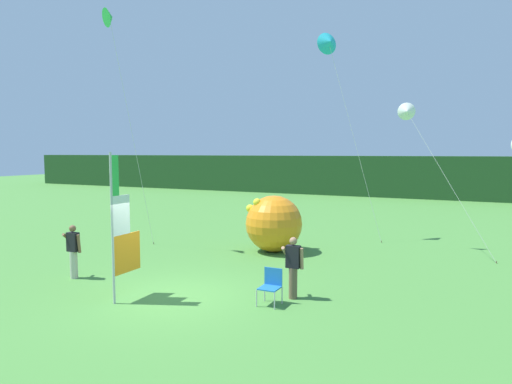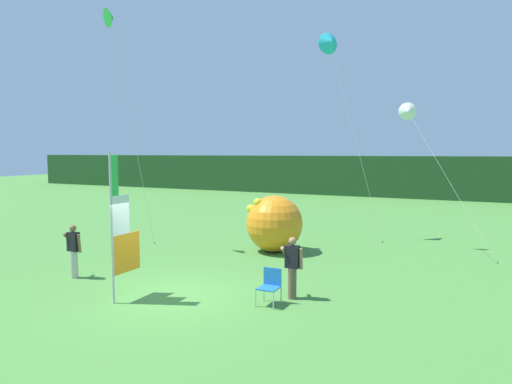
{
  "view_description": "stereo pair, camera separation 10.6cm",
  "coord_description": "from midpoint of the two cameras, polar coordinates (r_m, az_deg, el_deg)",
  "views": [
    {
      "loc": [
        6.89,
        -9.45,
        3.79
      ],
      "look_at": [
        0.81,
        3.3,
        2.54
      ],
      "focal_mm": 31.42,
      "sensor_mm": 36.0,
      "label": 1
    },
    {
      "loc": [
        6.98,
        -9.41,
        3.79
      ],
      "look_at": [
        0.81,
        3.3,
        2.54
      ],
      "focal_mm": 31.42,
      "sensor_mm": 36.0,
      "label": 2
    }
  ],
  "objects": [
    {
      "name": "ground_plane",
      "position": [
        12.3,
        -10.58,
        -12.96
      ],
      "size": [
        120.0,
        120.0,
        0.0
      ],
      "primitive_type": "plane",
      "color": "#478438"
    },
    {
      "name": "distant_treeline",
      "position": [
        40.06,
        15.5,
        1.95
      ],
      "size": [
        80.0,
        2.4,
        3.48
      ],
      "primitive_type": "cube",
      "color": "#1E421E",
      "rests_on": "ground"
    },
    {
      "name": "banner_flag",
      "position": [
        11.91,
        -17.08,
        -4.67
      ],
      "size": [
        0.06,
        1.03,
        3.8
      ],
      "color": "#B7B7BC",
      "rests_on": "ground"
    },
    {
      "name": "person_near_banner",
      "position": [
        11.77,
        4.5,
        -9.36
      ],
      "size": [
        0.55,
        0.48,
        1.61
      ],
      "color": "brown",
      "rests_on": "ground"
    },
    {
      "name": "person_mid_field",
      "position": [
        14.65,
        -22.42,
        -6.85
      ],
      "size": [
        0.55,
        0.48,
        1.62
      ],
      "color": "#B7B2A3",
      "rests_on": "ground"
    },
    {
      "name": "inflatable_balloon",
      "position": [
        17.1,
        2.11,
        -4.03
      ],
      "size": [
        2.16,
        2.16,
        2.16
      ],
      "color": "orange",
      "rests_on": "ground"
    },
    {
      "name": "folding_chair",
      "position": [
        11.41,
        1.67,
        -11.61
      ],
      "size": [
        0.51,
        0.51,
        0.89
      ],
      "color": "#BCBCC1",
      "rests_on": "ground"
    },
    {
      "name": "kite_cyan_delta_0",
      "position": [
        20.39,
        9.1,
        18.23
      ],
      "size": [
        2.9,
        0.98,
        8.96
      ],
      "color": "brown",
      "rests_on": "ground"
    },
    {
      "name": "kite_white_delta_1",
      "position": [
        18.46,
        18.53,
        9.63
      ],
      "size": [
        3.6,
        1.39,
        5.71
      ],
      "color": "brown",
      "rests_on": "ground"
    },
    {
      "name": "kite_green_delta_3",
      "position": [
        18.8,
        -18.29,
        20.2
      ],
      "size": [
        1.11,
        1.8,
        9.2
      ],
      "color": "brown",
      "rests_on": "ground"
    }
  ]
}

